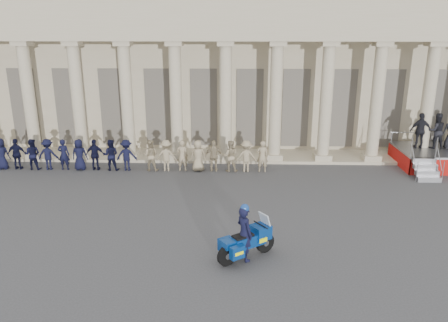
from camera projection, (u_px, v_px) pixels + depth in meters
ground at (184, 224)px, 16.10m from camera, size 90.00×90.00×0.00m
building at (209, 65)px, 28.84m from camera, size 40.00×12.50×9.00m
officer_rank at (91, 155)px, 22.02m from camera, size 17.93×0.60×1.59m
reviewing_stand at (441, 139)px, 22.45m from camera, size 4.50×4.25×2.76m
motorcycle at (247, 241)px, 13.59m from camera, size 1.82×1.51×1.37m
rider at (244, 232)px, 13.43m from camera, size 0.73×0.78×1.87m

